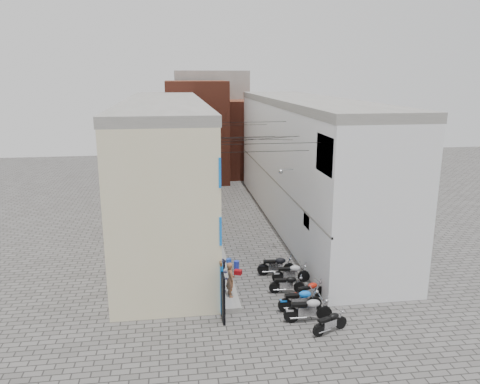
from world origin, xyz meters
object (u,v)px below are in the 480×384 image
motorcycle_c (300,299)px  motorcycle_g (276,264)px  motorcycle_e (287,283)px  motorcycle_f (291,272)px  person_a (230,279)px  motorcycle_a (330,321)px  person_b (223,276)px  water_jug_far (229,263)px  motorcycle_b (308,308)px  water_jug_near (237,265)px  red_crate (238,272)px  motorcycle_d (309,290)px

motorcycle_c → motorcycle_g: size_ratio=1.00×
motorcycle_e → motorcycle_f: bearing=162.7°
motorcycle_g → person_a: person_a is taller
motorcycle_a → person_a: size_ratio=1.03×
motorcycle_a → person_a: 5.18m
motorcycle_a → motorcycle_f: (-0.41, 5.04, 0.06)m
person_b → motorcycle_c: bearing=-84.4°
motorcycle_e → motorcycle_f: 1.26m
person_a → motorcycle_e: bearing=-88.2°
motorcycle_g → water_jug_far: bearing=-117.3°
motorcycle_e → person_a: (-2.91, -0.42, 0.58)m
person_b → motorcycle_b: bearing=-95.0°
water_jug_near → red_crate: (-0.02, -0.74, -0.11)m
motorcycle_g → water_jug_far: 2.87m
motorcycle_c → person_b: person_b is taller
motorcycle_e → person_b: (-3.23, -0.08, 0.62)m
motorcycle_g → person_b: 3.93m
motorcycle_e → water_jug_near: size_ratio=3.89×
motorcycle_a → motorcycle_b: (-0.67, 1.02, 0.12)m
person_b → water_jug_near: size_ratio=3.84×
motorcycle_e → water_jug_far: size_ratio=3.84×
motorcycle_e → person_a: size_ratio=1.06×
motorcycle_b → person_a: size_ratio=1.27×
person_b → water_jug_far: (0.74, 3.76, -0.91)m
motorcycle_c → motorcycle_a: bearing=20.9°
motorcycle_a → water_jug_far: (-3.39, 7.56, -0.28)m
motorcycle_c → motorcycle_b: bearing=5.4°
water_jug_far → motorcycle_c: bearing=-64.7°
person_b → red_crate: bearing=10.6°
motorcycle_g → water_jug_far: (-2.42, 1.49, -0.36)m
motorcycle_g → motorcycle_e: bearing=5.9°
motorcycle_e → water_jug_near: bearing=-141.8°
water_jug_near → motorcycle_f: bearing=-39.5°
motorcycle_c → motorcycle_f: bearing=173.5°
motorcycle_a → motorcycle_d: motorcycle_a is taller
motorcycle_f → motorcycle_g: size_ratio=0.96×
water_jug_far → motorcycle_b: bearing=-67.4°
motorcycle_d → motorcycle_e: motorcycle_e is taller
water_jug_far → person_b: bearing=-101.2°
red_crate → motorcycle_g: bearing=-10.1°
motorcycle_e → motorcycle_f: motorcycle_f is taller
person_a → red_crate: person_a is taller
motorcycle_d → motorcycle_e: size_ratio=0.97×
motorcycle_f → water_jug_far: bearing=-126.3°
motorcycle_e → red_crate: 3.34m
person_a → water_jug_far: (0.42, 4.10, -0.87)m
person_a → motorcycle_f: bearing=-71.6°
motorcycle_d → motorcycle_f: bearing=172.1°
motorcycle_f → water_jug_near: 3.37m
motorcycle_b → water_jug_far: bearing=-154.9°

